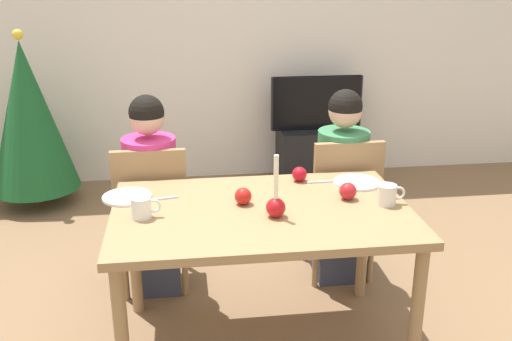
# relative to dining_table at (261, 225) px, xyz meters

# --- Properties ---
(back_wall) EXTENTS (6.40, 0.10, 2.60)m
(back_wall) POSITION_rel_dining_table_xyz_m (0.00, 2.60, 0.63)
(back_wall) COLOR silver
(back_wall) RESTS_ON ground
(dining_table) EXTENTS (1.40, 0.90, 0.75)m
(dining_table) POSITION_rel_dining_table_xyz_m (0.00, 0.00, 0.00)
(dining_table) COLOR #99754C
(dining_table) RESTS_ON ground
(chair_left) EXTENTS (0.40, 0.40, 0.90)m
(chair_left) POSITION_rel_dining_table_xyz_m (-0.54, 0.61, -0.15)
(chair_left) COLOR #99754C
(chair_left) RESTS_ON ground
(chair_right) EXTENTS (0.40, 0.40, 0.90)m
(chair_right) POSITION_rel_dining_table_xyz_m (0.57, 0.61, -0.15)
(chair_right) COLOR #99754C
(chair_right) RESTS_ON ground
(person_left_child) EXTENTS (0.30, 0.30, 1.17)m
(person_left_child) POSITION_rel_dining_table_xyz_m (-0.54, 0.64, -0.10)
(person_left_child) COLOR #33384C
(person_left_child) RESTS_ON ground
(person_right_child) EXTENTS (0.30, 0.30, 1.17)m
(person_right_child) POSITION_rel_dining_table_xyz_m (0.57, 0.64, -0.10)
(person_right_child) COLOR #33384C
(person_right_child) RESTS_ON ground
(tv_stand) EXTENTS (0.64, 0.40, 0.48)m
(tv_stand) POSITION_rel_dining_table_xyz_m (0.80, 2.30, -0.43)
(tv_stand) COLOR black
(tv_stand) RESTS_ON ground
(tv) EXTENTS (0.79, 0.05, 0.46)m
(tv) POSITION_rel_dining_table_xyz_m (0.80, 2.30, 0.04)
(tv) COLOR black
(tv) RESTS_ON tv_stand
(christmas_tree) EXTENTS (0.67, 0.67, 1.38)m
(christmas_tree) POSITION_rel_dining_table_xyz_m (-1.53, 2.07, 0.06)
(christmas_tree) COLOR brown
(christmas_tree) RESTS_ON ground
(candle_centerpiece) EXTENTS (0.09, 0.09, 0.29)m
(candle_centerpiece) POSITION_rel_dining_table_xyz_m (0.05, -0.10, 0.15)
(candle_centerpiece) COLOR red
(candle_centerpiece) RESTS_ON dining_table
(plate_left) EXTENTS (0.24, 0.24, 0.01)m
(plate_left) POSITION_rel_dining_table_xyz_m (-0.64, 0.22, 0.09)
(plate_left) COLOR white
(plate_left) RESTS_ON dining_table
(plate_right) EXTENTS (0.24, 0.24, 0.01)m
(plate_right) POSITION_rel_dining_table_xyz_m (0.54, 0.27, 0.09)
(plate_right) COLOR silver
(plate_right) RESTS_ON dining_table
(mug_left) EXTENTS (0.14, 0.09, 0.10)m
(mug_left) POSITION_rel_dining_table_xyz_m (-0.55, -0.03, 0.13)
(mug_left) COLOR white
(mug_left) RESTS_ON dining_table
(mug_right) EXTENTS (0.14, 0.09, 0.10)m
(mug_right) POSITION_rel_dining_table_xyz_m (0.60, -0.02, 0.13)
(mug_right) COLOR silver
(mug_right) RESTS_ON dining_table
(fork_left) EXTENTS (0.18, 0.05, 0.01)m
(fork_left) POSITION_rel_dining_table_xyz_m (-0.48, 0.17, 0.09)
(fork_left) COLOR silver
(fork_left) RESTS_ON dining_table
(fork_right) EXTENTS (0.18, 0.02, 0.01)m
(fork_right) POSITION_rel_dining_table_xyz_m (0.37, 0.30, 0.09)
(fork_right) COLOR silver
(fork_right) RESTS_ON dining_table
(apple_near_candle) EXTENTS (0.08, 0.08, 0.08)m
(apple_near_candle) POSITION_rel_dining_table_xyz_m (0.43, 0.06, 0.13)
(apple_near_candle) COLOR red
(apple_near_candle) RESTS_ON dining_table
(apple_by_left_plate) EXTENTS (0.08, 0.08, 0.08)m
(apple_by_left_plate) POSITION_rel_dining_table_xyz_m (0.25, 0.34, 0.12)
(apple_by_left_plate) COLOR #B20F1B
(apple_by_left_plate) RESTS_ON dining_table
(apple_by_right_mug) EXTENTS (0.08, 0.08, 0.08)m
(apple_by_right_mug) POSITION_rel_dining_table_xyz_m (-0.08, 0.07, 0.12)
(apple_by_right_mug) COLOR red
(apple_by_right_mug) RESTS_ON dining_table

